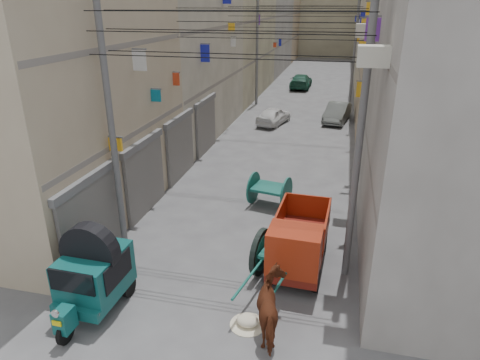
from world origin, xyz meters
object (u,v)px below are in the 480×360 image
(horse, at_px, (274,309))
(distant_car_white, at_px, (274,116))
(auto_rickshaw, at_px, (93,272))
(second_cart, at_px, (270,190))
(distant_car_grey, at_px, (337,112))
(distant_car_green, at_px, (301,81))
(tonga_cart, at_px, (282,256))
(feed_sack, at_px, (248,320))
(mini_truck, at_px, (298,247))

(horse, bearing_deg, distant_car_white, -97.19)
(auto_rickshaw, relative_size, second_cart, 1.58)
(distant_car_grey, bearing_deg, distant_car_white, -148.56)
(auto_rickshaw, xyz_separation_m, distant_car_green, (1.88, 32.96, -0.45))
(auto_rickshaw, xyz_separation_m, distant_car_grey, (5.57, 21.10, -0.47))
(distant_car_green, bearing_deg, tonga_cart, 95.49)
(tonga_cart, height_order, horse, horse)
(tonga_cart, height_order, distant_car_green, tonga_cart)
(feed_sack, xyz_separation_m, distant_car_grey, (1.54, 20.87, 0.49))
(second_cart, bearing_deg, tonga_cart, -64.74)
(feed_sack, height_order, horse, horse)
(second_cart, distance_m, distant_car_white, 12.42)
(distant_car_grey, bearing_deg, tonga_cart, -84.16)
(tonga_cart, bearing_deg, mini_truck, 55.01)
(auto_rickshaw, distance_m, mini_truck, 5.69)
(feed_sack, height_order, distant_car_green, distant_car_green)
(feed_sack, xyz_separation_m, distant_car_green, (-2.15, 32.73, 0.51))
(feed_sack, height_order, distant_car_grey, distant_car_grey)
(second_cart, xyz_separation_m, distant_car_green, (-1.49, 25.82, -0.04))
(horse, relative_size, distant_car_grey, 0.47)
(distant_car_green, bearing_deg, distant_car_white, 88.91)
(horse, bearing_deg, auto_rickshaw, -15.44)
(feed_sack, relative_size, distant_car_white, 0.17)
(tonga_cart, distance_m, second_cart, 4.89)
(mini_truck, height_order, feed_sack, mini_truck)
(horse, relative_size, distant_car_white, 0.53)
(horse, distance_m, distant_car_green, 32.99)
(auto_rickshaw, bearing_deg, mini_truck, 30.50)
(tonga_cart, height_order, distant_car_grey, tonga_cart)
(tonga_cart, bearing_deg, horse, -74.91)
(distant_car_white, height_order, distant_car_grey, distant_car_grey)
(mini_truck, relative_size, horse, 1.90)
(auto_rickshaw, xyz_separation_m, horse, (4.70, 0.09, -0.35))
(auto_rickshaw, bearing_deg, second_cart, 65.99)
(distant_car_white, bearing_deg, second_cart, 112.66)
(auto_rickshaw, xyz_separation_m, distant_car_white, (1.51, 19.42, -0.52))
(second_cart, relative_size, distant_car_grey, 0.44)
(mini_truck, distance_m, distant_car_green, 30.34)
(mini_truck, bearing_deg, distant_car_grey, 90.27)
(feed_sack, bearing_deg, distant_car_grey, 85.77)
(distant_car_grey, bearing_deg, second_cart, -90.01)
(auto_rickshaw, relative_size, mini_truck, 0.79)
(tonga_cart, relative_size, distant_car_grey, 0.88)
(auto_rickshaw, distance_m, tonga_cart, 5.16)
(auto_rickshaw, height_order, feed_sack, auto_rickshaw)
(distant_car_white, xyz_separation_m, distant_car_grey, (4.07, 1.68, 0.05))
(auto_rickshaw, bearing_deg, distant_car_green, 87.99)
(distant_car_grey, height_order, distant_car_green, distant_car_green)
(horse, bearing_deg, distant_car_green, -101.67)
(mini_truck, height_order, second_cart, mini_truck)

